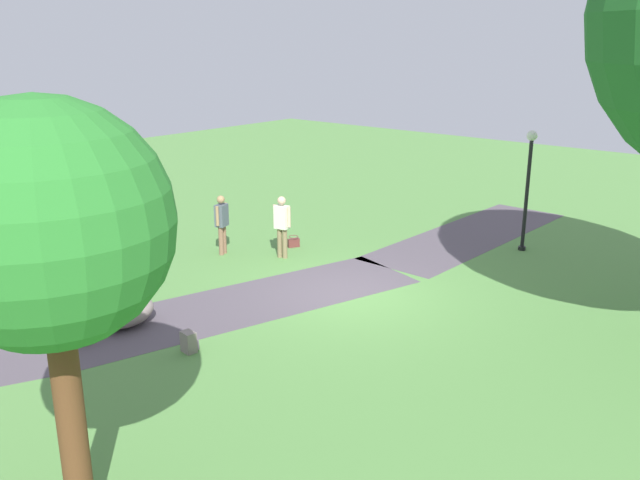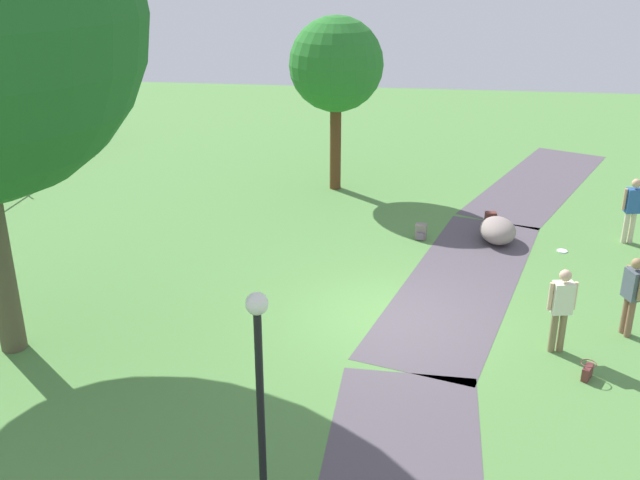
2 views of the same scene
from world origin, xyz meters
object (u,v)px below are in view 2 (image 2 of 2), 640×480
object	(u,v)px
woman_with_handbag	(561,305)
handbag_on_grass	(587,371)
lamp_post	(260,382)
passerby_on_path	(632,206)
frisbee_on_grass	(562,251)
lawn_boulder	(498,230)
delivery_van	(2,114)
spare_backpack_on_lawn	(421,232)
man_near_boulder	(632,291)
young_tree_near_path	(336,65)
backpack_by_boulder	(490,220)

from	to	relation	value
woman_with_handbag	handbag_on_grass	size ratio (longest dim) A/B	4.52
lamp_post	woman_with_handbag	size ratio (longest dim) A/B	1.97
passerby_on_path	frisbee_on_grass	bearing A→B (deg)	114.70
lawn_boulder	delivery_van	size ratio (longest dim) A/B	0.25
spare_backpack_on_lawn	delivery_van	size ratio (longest dim) A/B	0.08
lamp_post	man_near_boulder	size ratio (longest dim) A/B	2.03
man_near_boulder	passerby_on_path	xyz separation A→B (m)	(4.76, -1.20, 0.04)
woman_with_handbag	frisbee_on_grass	bearing A→B (deg)	-11.13
lamp_post	frisbee_on_grass	world-z (taller)	lamp_post
young_tree_near_path	spare_backpack_on_lawn	world-z (taller)	young_tree_near_path
spare_backpack_on_lawn	frisbee_on_grass	bearing A→B (deg)	-95.92
lamp_post	man_near_boulder	world-z (taller)	lamp_post
man_near_boulder	spare_backpack_on_lawn	xyz separation A→B (m)	(4.34, 3.92, -0.73)
passerby_on_path	delivery_van	world-z (taller)	delivery_van
young_tree_near_path	lawn_boulder	xyz separation A→B (m)	(-3.68, -4.48, -3.38)
lawn_boulder	man_near_boulder	distance (m)	4.88
handbag_on_grass	backpack_by_boulder	bearing A→B (deg)	8.48
lamp_post	delivery_van	size ratio (longest dim) A/B	0.64
backpack_by_boulder	frisbee_on_grass	size ratio (longest dim) A/B	1.56
lawn_boulder	woman_with_handbag	size ratio (longest dim) A/B	0.77
man_near_boulder	delivery_van	xyz separation A→B (m)	(10.95, 18.64, 0.34)
lamp_post	woman_with_handbag	distance (m)	6.63
backpack_by_boulder	spare_backpack_on_lawn	size ratio (longest dim) A/B	1.00
lamp_post	backpack_by_boulder	size ratio (longest dim) A/B	8.16
passerby_on_path	delivery_van	bearing A→B (deg)	72.67
lamp_post	woman_with_handbag	world-z (taller)	lamp_post
lamp_post	frisbee_on_grass	bearing A→B (deg)	-29.99
handbag_on_grass	backpack_by_boulder	xyz separation A→B (m)	(7.10, 1.06, 0.05)
backpack_by_boulder	handbag_on_grass	bearing A→B (deg)	-171.52
backpack_by_boulder	spare_backpack_on_lawn	xyz separation A→B (m)	(-1.09, 1.82, 0.00)
frisbee_on_grass	delivery_van	distance (m)	19.48
delivery_van	backpack_by_boulder	bearing A→B (deg)	-108.46
young_tree_near_path	frisbee_on_grass	size ratio (longest dim) A/B	19.80
delivery_van	man_near_boulder	bearing A→B (deg)	-120.44
young_tree_near_path	lawn_boulder	size ratio (longest dim) A/B	3.98
lawn_boulder	handbag_on_grass	distance (m)	6.15
lawn_boulder	handbag_on_grass	xyz separation A→B (m)	(-6.07, -0.98, -0.16)
lawn_boulder	handbag_on_grass	world-z (taller)	lawn_boulder
lamp_post	passerby_on_path	world-z (taller)	lamp_post
handbag_on_grass	spare_backpack_on_lawn	distance (m)	6.66
lawn_boulder	lamp_post	bearing A→B (deg)	158.25
passerby_on_path	backpack_by_boulder	bearing A→B (deg)	78.57
lamp_post	woman_with_handbag	xyz separation A→B (m)	(4.71, -4.54, -1.07)
young_tree_near_path	man_near_boulder	size ratio (longest dim) A/B	3.16
frisbee_on_grass	passerby_on_path	bearing A→B (deg)	-65.30
frisbee_on_grass	delivery_van	bearing A→B (deg)	69.00
spare_backpack_on_lawn	woman_with_handbag	bearing A→B (deg)	-154.22
handbag_on_grass	delivery_van	bearing A→B (deg)	54.35
passerby_on_path	handbag_on_grass	xyz separation A→B (m)	(-6.43, 2.24, -0.82)
passerby_on_path	man_near_boulder	bearing A→B (deg)	165.85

